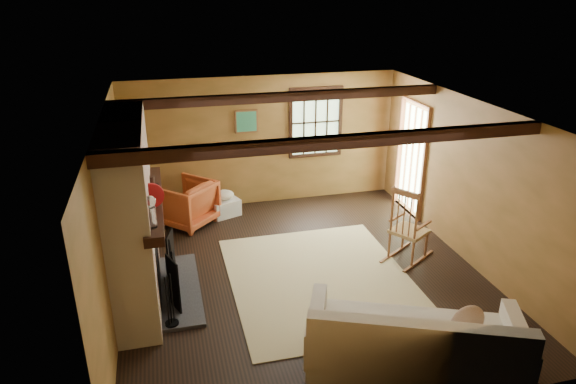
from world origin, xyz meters
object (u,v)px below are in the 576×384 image
object	(u,v)px
sofa	(414,349)
fireplace	(134,221)
rocking_chair	(408,230)
laundry_basket	(225,207)
armchair	(187,203)

from	to	relation	value
sofa	fireplace	bearing A→B (deg)	164.22
rocking_chair	laundry_basket	bearing A→B (deg)	14.01
fireplace	laundry_basket	world-z (taller)	fireplace
fireplace	rocking_chair	distance (m)	3.91
armchair	laundry_basket	bearing A→B (deg)	151.72
sofa	armchair	world-z (taller)	sofa
fireplace	laundry_basket	bearing A→B (deg)	58.61
rocking_chair	sofa	xyz separation A→B (m)	(-1.05, -2.29, -0.17)
rocking_chair	armchair	xyz separation A→B (m)	(-3.12, 2.06, -0.11)
sofa	laundry_basket	world-z (taller)	sofa
fireplace	laundry_basket	distance (m)	2.87
fireplace	armchair	distance (m)	2.35
rocking_chair	laundry_basket	distance (m)	3.35
sofa	laundry_basket	bearing A→B (deg)	129.85
armchair	sofa	bearing A→B (deg)	70.43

